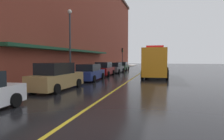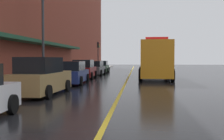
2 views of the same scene
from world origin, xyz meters
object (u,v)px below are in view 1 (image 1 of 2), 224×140
(parked_car_1, at_px, (57,77))
(parked_car_5, at_px, (122,66))
(street_lamp_left, at_px, (70,36))
(utility_truck, at_px, (156,63))
(parking_meter_2, at_px, (89,68))
(parked_car_2, at_px, (89,73))
(parked_car_3, at_px, (104,69))
(parked_car_4, at_px, (115,68))
(traffic_light_near, at_px, (122,54))
(parking_meter_1, at_px, (97,67))

(parked_car_1, height_order, parked_car_5, parked_car_1)
(parked_car_5, xyz_separation_m, street_lamp_left, (-1.99, -16.75, 3.67))
(utility_truck, bearing_deg, street_lamp_left, -55.37)
(utility_truck, distance_m, parking_meter_2, 8.05)
(parked_car_1, xyz_separation_m, parked_car_2, (0.04, 6.16, -0.10))
(parked_car_3, xyz_separation_m, parked_car_4, (0.13, 5.42, -0.07))
(parked_car_1, relative_size, parking_meter_2, 3.66)
(parking_meter_2, relative_size, traffic_light_near, 0.31)
(parked_car_1, height_order, parked_car_3, parked_car_1)
(parked_car_3, bearing_deg, traffic_light_near, 2.68)
(parked_car_3, distance_m, street_lamp_left, 6.93)
(parked_car_2, bearing_deg, parked_car_4, -1.55)
(parked_car_4, bearing_deg, parked_car_1, -178.17)
(parked_car_2, distance_m, traffic_light_near, 23.84)
(parked_car_5, relative_size, parking_meter_2, 3.40)
(parked_car_3, distance_m, utility_truck, 6.54)
(parked_car_4, xyz_separation_m, parking_meter_2, (-1.43, -7.44, 0.32))
(parked_car_2, xyz_separation_m, utility_truck, (6.30, 5.60, 0.90))
(parked_car_2, xyz_separation_m, parked_car_3, (-0.17, 5.65, 0.03))
(parked_car_1, height_order, parking_meter_2, parked_car_1)
(parked_car_2, bearing_deg, traffic_light_near, 1.63)
(traffic_light_near, bearing_deg, parked_car_2, -86.58)
(street_lamp_left, height_order, traffic_light_near, street_lamp_left)
(street_lamp_left, bearing_deg, parking_meter_2, 80.51)
(parked_car_4, relative_size, traffic_light_near, 1.04)
(parked_car_1, distance_m, parking_meter_1, 12.90)
(parked_car_1, bearing_deg, parked_car_5, 2.06)
(parked_car_4, bearing_deg, traffic_light_near, 8.02)
(parked_car_4, height_order, traffic_light_near, traffic_light_near)
(street_lamp_left, bearing_deg, parking_meter_1, 84.82)
(parking_meter_2, bearing_deg, parked_car_2, -67.84)
(parked_car_5, height_order, parking_meter_2, parked_car_5)
(utility_truck, distance_m, traffic_light_near, 19.71)
(parked_car_2, relative_size, parked_car_4, 1.10)
(parked_car_1, distance_m, parked_car_4, 17.23)
(parked_car_5, bearing_deg, parked_car_2, 178.92)
(parked_car_5, distance_m, traffic_light_near, 7.42)
(parking_meter_1, bearing_deg, parking_meter_2, -90.00)
(parked_car_2, bearing_deg, utility_truck, -50.17)
(parked_car_1, bearing_deg, parking_meter_1, 8.35)
(parking_meter_1, height_order, parking_meter_2, same)
(parked_car_1, relative_size, parked_car_5, 1.08)
(parked_car_4, bearing_deg, street_lamp_left, 171.38)
(parked_car_2, distance_m, utility_truck, 8.48)
(parked_car_2, relative_size, parked_car_5, 1.08)
(parked_car_5, bearing_deg, traffic_light_near, 9.60)
(parked_car_4, distance_m, parking_meter_1, 4.65)
(parked_car_2, xyz_separation_m, parking_meter_1, (-1.48, 6.66, 0.29))
(parked_car_2, bearing_deg, parked_car_3, -0.03)
(parked_car_1, xyz_separation_m, parked_car_5, (-0.04, 22.95, -0.14))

